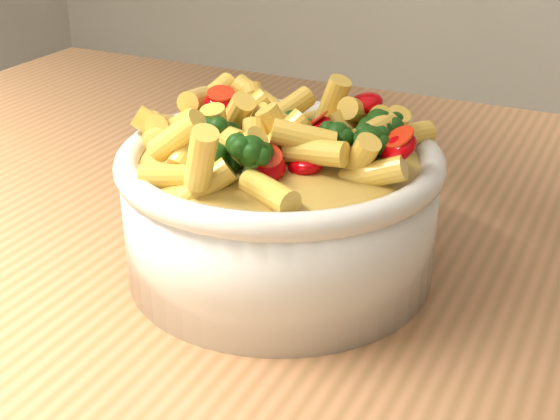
% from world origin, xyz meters
% --- Properties ---
extents(table, '(1.20, 0.80, 0.90)m').
position_xyz_m(table, '(0.00, 0.00, 0.80)').
color(table, '#B1764B').
rests_on(table, ground).
extents(serving_bowl, '(0.22, 0.22, 0.09)m').
position_xyz_m(serving_bowl, '(-0.05, -0.04, 0.95)').
color(serving_bowl, silver).
rests_on(serving_bowl, table).
extents(pasta_salad, '(0.17, 0.17, 0.04)m').
position_xyz_m(pasta_salad, '(-0.05, -0.04, 1.01)').
color(pasta_salad, '#EFC44B').
rests_on(pasta_salad, serving_bowl).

